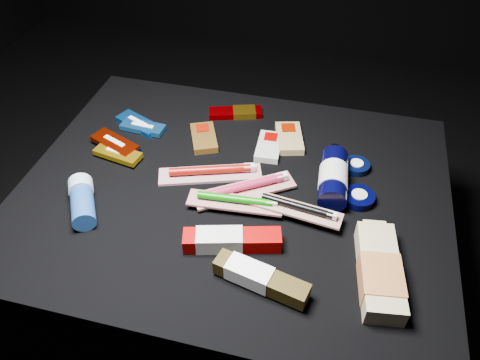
% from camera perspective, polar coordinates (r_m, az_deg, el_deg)
% --- Properties ---
extents(ground, '(3.00, 3.00, 0.00)m').
position_cam_1_polar(ground, '(1.39, -0.72, -12.88)').
color(ground, black).
rests_on(ground, ground).
extents(cloth_table, '(0.98, 0.78, 0.40)m').
position_cam_1_polar(cloth_table, '(1.23, -0.80, -7.68)').
color(cloth_table, black).
rests_on(cloth_table, ground).
extents(luna_bar_0, '(0.14, 0.09, 0.02)m').
position_cam_1_polar(luna_bar_0, '(1.29, -12.29, 6.74)').
color(luna_bar_0, '#0D4EA2').
rests_on(luna_bar_0, cloth_table).
extents(luna_bar_1, '(0.12, 0.05, 0.02)m').
position_cam_1_polar(luna_bar_1, '(1.27, -11.75, 6.32)').
color(luna_bar_1, '#1E63A9').
rests_on(luna_bar_1, cloth_table).
extents(luna_bar_2, '(0.12, 0.07, 0.01)m').
position_cam_1_polar(luna_bar_2, '(1.21, -14.55, 3.91)').
color(luna_bar_2, black).
rests_on(luna_bar_2, cloth_table).
extents(luna_bar_3, '(0.12, 0.07, 0.02)m').
position_cam_1_polar(luna_bar_3, '(1.19, -14.66, 3.12)').
color(luna_bar_3, '#C09611').
rests_on(luna_bar_3, cloth_table).
extents(luna_bar_4, '(0.14, 0.09, 0.02)m').
position_cam_1_polar(luna_bar_4, '(1.22, -15.01, 4.34)').
color(luna_bar_4, '#6C1102').
rests_on(luna_bar_4, cloth_table).
extents(clif_bar_0, '(0.10, 0.13, 0.02)m').
position_cam_1_polar(clif_bar_0, '(1.22, -4.45, 5.30)').
color(clif_bar_0, '#4C3310').
rests_on(clif_bar_0, cloth_table).
extents(clif_bar_1, '(0.06, 0.11, 0.02)m').
position_cam_1_polar(clif_bar_1, '(1.19, 3.58, 4.22)').
color(clif_bar_1, '#B2B3AB').
rests_on(clif_bar_1, cloth_table).
extents(clif_bar_2, '(0.09, 0.13, 0.02)m').
position_cam_1_polar(clif_bar_2, '(1.22, 6.00, 5.24)').
color(clif_bar_2, '#A48753').
rests_on(clif_bar_2, cloth_table).
extents(power_bar, '(0.15, 0.09, 0.02)m').
position_cam_1_polar(power_bar, '(1.30, -0.19, 8.22)').
color(power_bar, '#7A0002').
rests_on(power_bar, cloth_table).
extents(lotion_bottle, '(0.07, 0.21, 0.07)m').
position_cam_1_polar(lotion_bottle, '(1.08, 11.31, 0.27)').
color(lotion_bottle, black).
rests_on(lotion_bottle, cloth_table).
extents(cream_tin_upper, '(0.06, 0.06, 0.02)m').
position_cam_1_polar(cream_tin_upper, '(1.16, 14.00, 1.67)').
color(cream_tin_upper, black).
rests_on(cream_tin_upper, cloth_table).
extents(cream_tin_lower, '(0.07, 0.07, 0.02)m').
position_cam_1_polar(cream_tin_lower, '(1.08, 14.27, -2.10)').
color(cream_tin_lower, black).
rests_on(cream_tin_lower, cloth_table).
extents(bodywash_bottle, '(0.10, 0.23, 0.05)m').
position_cam_1_polar(bodywash_bottle, '(0.94, 16.64, -10.75)').
color(bodywash_bottle, tan).
rests_on(bodywash_bottle, cloth_table).
extents(deodorant_stick, '(0.11, 0.14, 0.05)m').
position_cam_1_polar(deodorant_stick, '(1.07, -18.68, -2.45)').
color(deodorant_stick, navy).
rests_on(deodorant_stick, cloth_table).
extents(toothbrush_pack_0, '(0.25, 0.13, 0.03)m').
position_cam_1_polar(toothbrush_pack_0, '(1.11, -3.48, 0.95)').
color(toothbrush_pack_0, silver).
rests_on(toothbrush_pack_0, cloth_table).
extents(toothbrush_pack_1, '(0.23, 0.17, 0.03)m').
position_cam_1_polar(toothbrush_pack_1, '(1.06, 0.73, -0.99)').
color(toothbrush_pack_1, beige).
rests_on(toothbrush_pack_1, cloth_table).
extents(toothbrush_pack_2, '(0.21, 0.07, 0.02)m').
position_cam_1_polar(toothbrush_pack_2, '(1.02, -0.44, -2.59)').
color(toothbrush_pack_2, beige).
rests_on(toothbrush_pack_2, cloth_table).
extents(toothbrush_pack_3, '(0.20, 0.07, 0.02)m').
position_cam_1_polar(toothbrush_pack_3, '(1.00, 7.08, -3.43)').
color(toothbrush_pack_3, beige).
rests_on(toothbrush_pack_3, cloth_table).
extents(toothpaste_carton_red, '(0.20, 0.09, 0.04)m').
position_cam_1_polar(toothpaste_carton_red, '(0.95, -1.51, -7.36)').
color(toothpaste_carton_red, '#8A0000').
rests_on(toothpaste_carton_red, cloth_table).
extents(toothpaste_carton_green, '(0.19, 0.08, 0.04)m').
position_cam_1_polar(toothpaste_carton_green, '(0.89, 2.07, -11.71)').
color(toothpaste_carton_green, '#33270B').
rests_on(toothpaste_carton_green, cloth_table).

